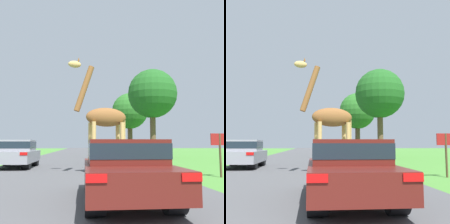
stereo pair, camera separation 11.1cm
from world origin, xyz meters
TOP-DOWN VIEW (x-y plane):
  - road at (0.00, 30.00)m, footprint 8.10×120.00m
  - giraffe_near_road at (1.38, 10.90)m, footprint 2.65×1.08m
  - car_lead_maroon at (1.44, 4.97)m, footprint 1.73×4.13m
  - car_queue_right at (-2.98, 14.07)m, footprint 1.90×3.95m
  - car_queue_left at (2.99, 23.97)m, footprint 1.79×4.47m
  - car_far_ahead at (2.93, 15.47)m, footprint 1.99×4.10m
  - tree_left_edge at (6.57, 22.95)m, footprint 4.36×4.36m
  - tree_centre_back at (5.75, 30.38)m, footprint 4.10×4.10m
  - sign_post at (5.63, 8.94)m, footprint 0.70×0.08m

SIDE VIEW (x-z plane):
  - road at x=0.00m, z-range 0.00..0.00m
  - car_queue_left at x=2.99m, z-range 0.07..1.29m
  - car_lead_maroon at x=1.44m, z-range 0.05..1.37m
  - car_far_ahead at x=2.93m, z-range 0.05..1.47m
  - car_queue_right at x=-2.98m, z-range 0.05..1.48m
  - sign_post at x=5.63m, z-range 0.32..1.95m
  - giraffe_near_road at x=1.38m, z-range -0.22..4.72m
  - tree_centre_back at x=5.75m, z-range 1.42..8.47m
  - tree_left_edge at x=6.57m, z-range 1.71..9.59m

